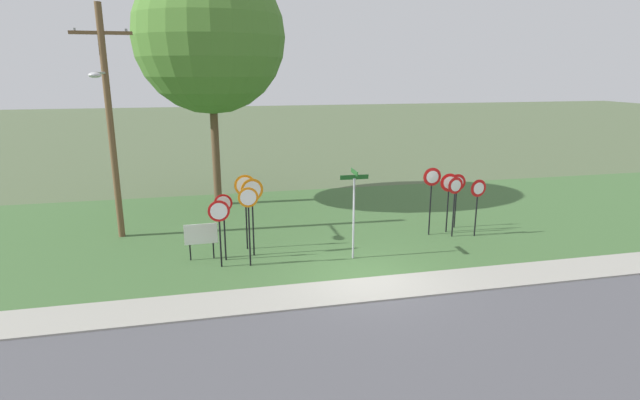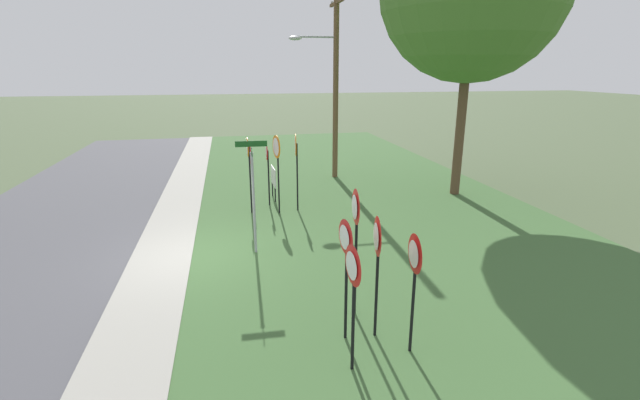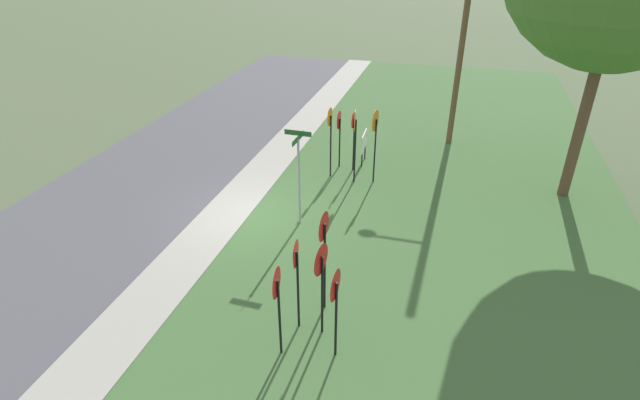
{
  "view_description": "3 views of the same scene",
  "coord_description": "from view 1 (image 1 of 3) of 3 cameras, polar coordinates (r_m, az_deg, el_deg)",
  "views": [
    {
      "loc": [
        -4.54,
        -13.62,
        6.25
      ],
      "look_at": [
        -0.82,
        2.84,
        1.86
      ],
      "focal_mm": 27.91,
      "sensor_mm": 36.0,
      "label": 1
    },
    {
      "loc": [
        11.37,
        1.15,
        4.9
      ],
      "look_at": [
        -0.29,
        3.6,
        1.31
      ],
      "focal_mm": 24.58,
      "sensor_mm": 36.0,
      "label": 2
    },
    {
      "loc": [
        12.62,
        5.86,
        8.13
      ],
      "look_at": [
        0.25,
        2.42,
        1.05
      ],
      "focal_mm": 27.49,
      "sensor_mm": 36.0,
      "label": 3
    }
  ],
  "objects": [
    {
      "name": "stop_sign_near_left",
      "position": [
        16.74,
        -10.98,
        -1.55
      ],
      "size": [
        0.6,
        0.09,
        2.31
      ],
      "rotation": [
        0.0,
        0.0,
        -0.01
      ],
      "color": "black",
      "rests_on": "grass_median"
    },
    {
      "name": "yield_sign_near_right",
      "position": [
        19.82,
        17.66,
        0.6
      ],
      "size": [
        0.68,
        0.12,
        2.24
      ],
      "rotation": [
        0.0,
        0.0,
        0.1
      ],
      "color": "black",
      "rests_on": "grass_median"
    },
    {
      "name": "utility_pole",
      "position": [
        19.78,
        -23.05,
        8.79
      ],
      "size": [
        2.1,
        2.18,
        8.53
      ],
      "color": "brown",
      "rests_on": "grass_median"
    },
    {
      "name": "stop_sign_far_left",
      "position": [
        16.93,
        -7.77,
        0.04
      ],
      "size": [
        0.77,
        0.17,
        2.73
      ],
      "rotation": [
        0.0,
        0.0,
        0.19
      ],
      "color": "black",
      "rests_on": "grass_median"
    },
    {
      "name": "yield_sign_near_left",
      "position": [
        19.43,
        12.69,
        1.67
      ],
      "size": [
        0.71,
        0.11,
        2.67
      ],
      "rotation": [
        0.0,
        0.0,
        -0.07
      ],
      "color": "black",
      "rests_on": "grass_median"
    },
    {
      "name": "yield_sign_far_left",
      "position": [
        19.98,
        14.59,
        1.25
      ],
      "size": [
        0.72,
        0.14,
        2.38
      ],
      "rotation": [
        0.0,
        0.0,
        -0.15
      ],
      "color": "black",
      "rests_on": "grass_median"
    },
    {
      "name": "sidewalk_strip",
      "position": [
        14.96,
        6.26,
        -10.09
      ],
      "size": [
        44.0,
        1.6,
        0.06
      ],
      "primitive_type": "cube",
      "color": "#99968C",
      "rests_on": "ground_plane"
    },
    {
      "name": "stop_sign_far_right",
      "position": [
        16.18,
        -11.48,
        -2.19
      ],
      "size": [
        0.69,
        0.1,
        2.25
      ],
      "rotation": [
        0.0,
        0.0,
        0.03
      ],
      "color": "black",
      "rests_on": "grass_median"
    },
    {
      "name": "stop_sign_near_right",
      "position": [
        17.58,
        -8.54,
        0.54
      ],
      "size": [
        0.75,
        0.13,
        2.73
      ],
      "rotation": [
        0.0,
        0.0,
        -0.12
      ],
      "color": "black",
      "rests_on": "grass_median"
    },
    {
      "name": "street_name_post",
      "position": [
        16.61,
        3.9,
        -0.77
      ],
      "size": [
        0.96,
        0.82,
        3.08
      ],
      "rotation": [
        0.0,
        0.0,
        -0.03
      ],
      "color": "#9EA0A8",
      "rests_on": "grass_median"
    },
    {
      "name": "stop_sign_far_center",
      "position": [
        16.03,
        -8.19,
        -1.16
      ],
      "size": [
        0.65,
        0.09,
        2.66
      ],
      "rotation": [
        0.0,
        0.0,
        0.01
      ],
      "color": "black",
      "rests_on": "grass_median"
    },
    {
      "name": "yield_sign_far_right",
      "position": [
        20.67,
        15.45,
        1.3
      ],
      "size": [
        0.69,
        0.11,
        2.23
      ],
      "rotation": [
        0.0,
        0.0,
        -0.07
      ],
      "color": "black",
      "rests_on": "grass_median"
    },
    {
      "name": "road_asphalt",
      "position": [
        11.73,
        12.89,
        -18.02
      ],
      "size": [
        44.0,
        6.4,
        0.01
      ],
      "primitive_type": "cube",
      "color": "#4C4C51",
      "rests_on": "ground_plane"
    },
    {
      "name": "grass_median",
      "position": [
        21.09,
        0.29,
        -2.62
      ],
      "size": [
        44.0,
        12.0,
        0.04
      ],
      "primitive_type": "cube",
      "color": "#3D6033",
      "rests_on": "ground_plane"
    },
    {
      "name": "oak_tree_left",
      "position": [
        23.67,
        -12.53,
        17.72
      ],
      "size": [
        6.72,
        6.72,
        11.02
      ],
      "color": "brown",
      "rests_on": "grass_median"
    },
    {
      "name": "yield_sign_center",
      "position": [
        19.48,
        15.23,
        0.77
      ],
      "size": [
        0.64,
        0.13,
        2.35
      ],
      "rotation": [
        0.0,
        0.0,
        0.13
      ],
      "color": "black",
      "rests_on": "grass_median"
    },
    {
      "name": "notice_board",
      "position": [
        17.24,
        -13.49,
        -4.02
      ],
      "size": [
        1.1,
        0.08,
        1.25
      ],
      "rotation": [
        0.0,
        0.0,
        0.03
      ],
      "color": "black",
      "rests_on": "grass_median"
    },
    {
      "name": "ground_plane",
      "position": [
        15.66,
        5.3,
        -9.01
      ],
      "size": [
        160.0,
        160.0,
        0.0
      ],
      "primitive_type": "plane",
      "color": "#4C5B3D"
    }
  ]
}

